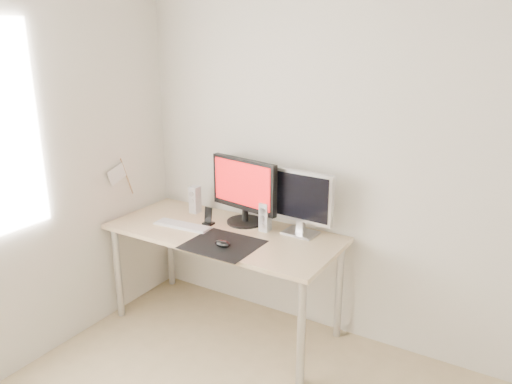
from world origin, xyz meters
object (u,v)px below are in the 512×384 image
at_px(mouse, 223,244).
at_px(second_monitor, 301,200).
at_px(speaker_right, 265,217).
at_px(phone_dock, 208,219).
at_px(main_monitor, 244,189).
at_px(speaker_left, 195,200).
at_px(keyboard, 183,225).
at_px(desk, 224,242).

height_order(mouse, second_monitor, second_monitor).
height_order(speaker_right, phone_dock, speaker_right).
distance_m(main_monitor, speaker_left, 0.46).
relative_size(speaker_right, keyboard, 0.47).
distance_m(second_monitor, keyboard, 0.85).
height_order(second_monitor, keyboard, second_monitor).
distance_m(mouse, desk, 0.29).
distance_m(mouse, speaker_left, 0.69).
bearing_deg(speaker_left, speaker_right, -3.95).
xyz_separation_m(main_monitor, second_monitor, (0.43, 0.03, -0.01)).
bearing_deg(mouse, desk, 123.50).
relative_size(keyboard, phone_dock, 3.37).
relative_size(second_monitor, speaker_left, 2.24).
height_order(mouse, keyboard, mouse).
bearing_deg(second_monitor, keyboard, -158.51).
xyz_separation_m(desk, speaker_right, (0.24, 0.15, 0.18)).
relative_size(main_monitor, speaker_left, 2.73).
bearing_deg(keyboard, speaker_left, 109.89).
distance_m(speaker_left, keyboard, 0.31).
bearing_deg(phone_dock, main_monitor, 36.64).
relative_size(desk, keyboard, 3.74).
height_order(second_monitor, speaker_left, second_monitor).
height_order(main_monitor, keyboard, main_monitor).
bearing_deg(keyboard, phone_dock, 43.24).
bearing_deg(mouse, speaker_left, 142.06).
xyz_separation_m(desk, second_monitor, (0.47, 0.22, 0.32)).
bearing_deg(mouse, second_monitor, 54.07).
bearing_deg(speaker_left, mouse, -37.94).
height_order(speaker_left, phone_dock, speaker_left).
relative_size(speaker_left, phone_dock, 1.59).
distance_m(main_monitor, speaker_right, 0.25).
bearing_deg(speaker_left, keyboard, -70.11).
xyz_separation_m(speaker_left, speaker_right, (0.63, -0.04, 0.00)).
xyz_separation_m(main_monitor, speaker_right, (0.20, -0.04, -0.15)).
bearing_deg(second_monitor, mouse, -125.93).
relative_size(mouse, speaker_left, 0.55).
bearing_deg(desk, speaker_left, 153.29).
xyz_separation_m(desk, keyboard, (-0.29, -0.08, 0.09)).
height_order(desk, keyboard, keyboard).
relative_size(speaker_left, speaker_right, 1.00).
bearing_deg(mouse, speaker_right, 76.28).
relative_size(mouse, phone_dock, 0.87).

